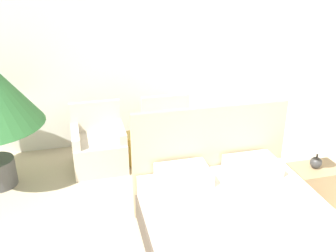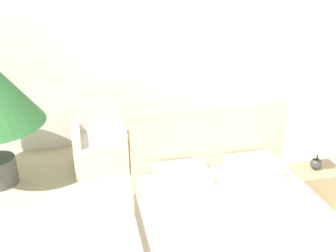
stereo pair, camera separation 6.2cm
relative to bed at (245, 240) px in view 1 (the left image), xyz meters
name	(u,v)px [view 1 (the left image)]	position (x,y,z in m)	size (l,w,h in m)	color
wall_back	(139,46)	(-0.40, 2.86, 1.15)	(10.00, 0.06, 2.90)	silver
bed	(245,240)	(0.00, 0.00, 0.00)	(1.68, 2.08, 1.20)	#4C4238
armchair_near_window_left	(99,148)	(-1.10, 2.16, -0.04)	(0.69, 0.67, 0.83)	beige
armchair_near_window_right	(170,141)	(-0.13, 2.16, -0.04)	(0.69, 0.67, 0.83)	beige
nightstand	(313,185)	(1.17, 0.72, -0.07)	(0.54, 0.37, 0.46)	#937A56
table_lamp	(320,141)	(1.16, 0.73, 0.49)	(0.29, 0.29, 0.47)	#333333
side_table	(136,148)	(-0.62, 2.14, -0.09)	(0.34, 0.34, 0.42)	gold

